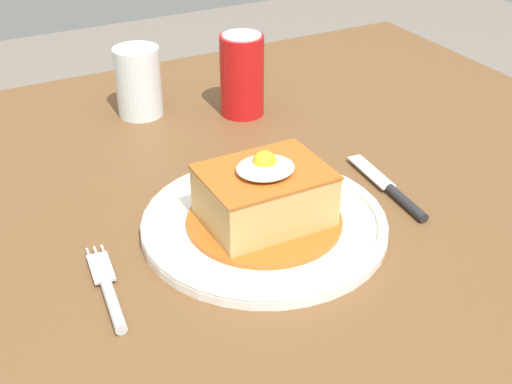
{
  "coord_description": "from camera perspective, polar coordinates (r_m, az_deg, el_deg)",
  "views": [
    {
      "loc": [
        -0.29,
        -0.68,
        1.2
      ],
      "look_at": [
        0.02,
        -0.08,
        0.79
      ],
      "focal_mm": 48.49,
      "sensor_mm": 36.0,
      "label": 1
    }
  ],
  "objects": [
    {
      "name": "dining_table",
      "position": [
        0.93,
        -3.44,
        -5.7
      ],
      "size": [
        1.23,
        0.91,
        0.75
      ],
      "color": "brown",
      "rests_on": "ground_plane"
    },
    {
      "name": "sandwich_meal",
      "position": [
        0.77,
        0.7,
        -0.47
      ],
      "size": [
        0.18,
        0.18,
        0.09
      ],
      "color": "#B75B1E",
      "rests_on": "main_plate"
    },
    {
      "name": "main_plate",
      "position": [
        0.79,
        0.68,
        -2.59
      ],
      "size": [
        0.28,
        0.28,
        0.02
      ],
      "color": "white",
      "rests_on": "dining_table"
    },
    {
      "name": "drinking_glass",
      "position": [
        1.06,
        -9.68,
        8.57
      ],
      "size": [
        0.07,
        0.07,
        0.1
      ],
      "color": "gold",
      "rests_on": "dining_table"
    },
    {
      "name": "knife",
      "position": [
        0.87,
        11.45,
        -0.13
      ],
      "size": [
        0.03,
        0.17,
        0.01
      ],
      "color": "#262628",
      "rests_on": "dining_table"
    },
    {
      "name": "fork",
      "position": [
        0.71,
        -12.01,
        -8.14
      ],
      "size": [
        0.03,
        0.14,
        0.01
      ],
      "color": "silver",
      "rests_on": "dining_table"
    },
    {
      "name": "soda_can",
      "position": [
        1.05,
        -1.16,
        9.62
      ],
      "size": [
        0.07,
        0.07,
        0.12
      ],
      "color": "red",
      "rests_on": "dining_table"
    }
  ]
}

